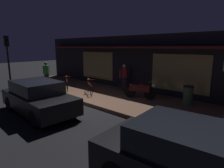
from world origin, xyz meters
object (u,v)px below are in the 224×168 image
(bicycle_parked, at_px, (89,87))
(person_photographer, at_px, (46,73))
(parked_car_far, at_px, (196,163))
(bicycle_extra, at_px, (67,84))
(parked_car_near, at_px, (38,97))
(person_bystander, at_px, (124,77))
(trash_bin, at_px, (188,95))
(traffic_light_pole, at_px, (7,53))
(motorcycle, at_px, (140,89))

(bicycle_parked, relative_size, person_photographer, 0.87)
(parked_car_far, bearing_deg, bicycle_extra, 159.71)
(bicycle_parked, distance_m, parked_car_near, 3.54)
(bicycle_extra, height_order, person_photographer, person_photographer)
(person_bystander, relative_size, parked_car_near, 0.40)
(person_photographer, distance_m, parked_car_far, 11.91)
(trash_bin, distance_m, parked_car_far, 5.79)
(bicycle_extra, relative_size, trash_bin, 1.54)
(person_photographer, xyz_separation_m, traffic_light_pole, (-1.43, -1.95, 1.45))
(traffic_light_pole, bearing_deg, trash_bin, 20.91)
(person_bystander, xyz_separation_m, parked_car_far, (6.34, -5.70, -0.32))
(trash_bin, relative_size, parked_car_far, 0.22)
(motorcycle, relative_size, person_bystander, 0.99)
(bicycle_parked, height_order, parked_car_near, parked_car_near)
(traffic_light_pole, relative_size, parked_car_near, 0.86)
(traffic_light_pole, distance_m, parked_car_far, 13.08)
(bicycle_parked, xyz_separation_m, traffic_light_pole, (-5.51, -2.45, 1.97))
(person_photographer, relative_size, person_bystander, 1.00)
(bicycle_extra, bearing_deg, traffic_light_pole, -148.97)
(bicycle_extra, height_order, parked_car_near, parked_car_near)
(person_bystander, relative_size, parked_car_far, 0.40)
(traffic_light_pole, xyz_separation_m, parked_car_near, (6.13, -1.03, -1.77))
(person_photographer, relative_size, trash_bin, 1.80)
(motorcycle, bearing_deg, bicycle_extra, -164.23)
(bicycle_parked, bearing_deg, traffic_light_pole, -156.02)
(bicycle_extra, bearing_deg, parked_car_near, -51.76)
(parked_car_far, bearing_deg, person_bystander, 138.08)
(trash_bin, bearing_deg, parked_car_far, -67.86)
(motorcycle, height_order, person_photographer, person_photographer)
(person_bystander, bearing_deg, bicycle_extra, -142.51)
(bicycle_parked, xyz_separation_m, parked_car_near, (0.62, -3.48, 0.20))
(trash_bin, bearing_deg, person_bystander, 175.37)
(bicycle_extra, relative_size, person_bystander, 0.86)
(traffic_light_pole, xyz_separation_m, parked_car_far, (12.90, -1.26, -1.77))
(motorcycle, bearing_deg, traffic_light_pole, -157.25)
(traffic_light_pole, relative_size, parked_car_far, 0.85)
(person_photographer, distance_m, parked_car_near, 5.57)
(bicycle_parked, distance_m, trash_bin, 5.47)
(motorcycle, distance_m, bicycle_parked, 3.10)
(person_photographer, bearing_deg, traffic_light_pole, -126.35)
(person_bystander, bearing_deg, trash_bin, -4.63)
(bicycle_parked, relative_size, traffic_light_pole, 0.40)
(parked_car_near, height_order, parked_car_far, same)
(bicycle_parked, distance_m, traffic_light_pole, 6.34)
(trash_bin, bearing_deg, bicycle_extra, -164.86)
(motorcycle, bearing_deg, bicycle_parked, -159.65)
(bicycle_extra, distance_m, parked_car_far, 9.91)
(person_photographer, xyz_separation_m, parked_car_far, (11.47, -3.21, -0.32))
(bicycle_parked, relative_size, parked_car_far, 0.34)
(motorcycle, height_order, parked_car_near, parked_car_near)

